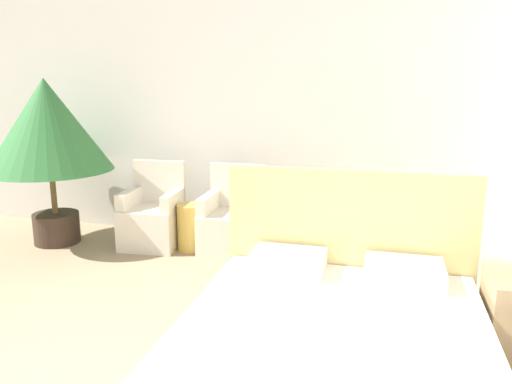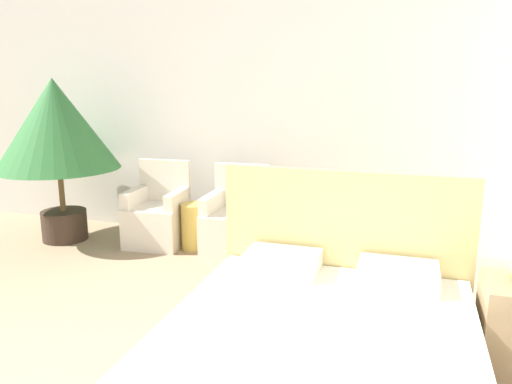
{
  "view_description": "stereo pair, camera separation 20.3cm",
  "coord_description": "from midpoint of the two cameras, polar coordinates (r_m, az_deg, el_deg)",
  "views": [
    {
      "loc": [
        1.49,
        -1.41,
        1.78
      ],
      "look_at": [
        0.4,
        2.77,
        0.8
      ],
      "focal_mm": 35.0,
      "sensor_mm": 36.0,
      "label": 1
    },
    {
      "loc": [
        1.68,
        -1.35,
        1.78
      ],
      "look_at": [
        0.4,
        2.77,
        0.8
      ],
      "focal_mm": 35.0,
      "sensor_mm": 36.0,
      "label": 2
    }
  ],
  "objects": [
    {
      "name": "wall_back",
      "position": [
        5.57,
        -1.96,
        9.39
      ],
      "size": [
        10.0,
        0.06,
        2.9
      ],
      "color": "silver",
      "rests_on": "ground_plane"
    },
    {
      "name": "bed",
      "position": [
        3.09,
        6.88,
        -17.0
      ],
      "size": [
        1.82,
        2.0,
        1.14
      ],
      "color": "#4C4238",
      "rests_on": "ground_plane"
    },
    {
      "name": "armchair_near_window_left",
      "position": [
        5.54,
        -12.74,
        -3.13
      ],
      "size": [
        0.63,
        0.63,
        0.9
      ],
      "rotation": [
        0.0,
        0.0,
        0.08
      ],
      "color": "beige",
      "rests_on": "ground_plane"
    },
    {
      "name": "armchair_near_window_right",
      "position": [
        5.2,
        -3.89,
        -3.88
      ],
      "size": [
        0.61,
        0.6,
        0.9
      ],
      "rotation": [
        0.0,
        0.0,
        0.03
      ],
      "color": "beige",
      "rests_on": "ground_plane"
    },
    {
      "name": "potted_palm",
      "position": [
        5.81,
        -23.65,
        6.53
      ],
      "size": [
        1.32,
        1.32,
        1.79
      ],
      "color": "#38281E",
      "rests_on": "ground_plane"
    },
    {
      "name": "side_table",
      "position": [
        5.36,
        -8.5,
        -3.99
      ],
      "size": [
        0.29,
        0.29,
        0.49
      ],
      "color": "gold",
      "rests_on": "ground_plane"
    }
  ]
}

